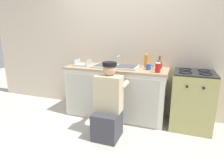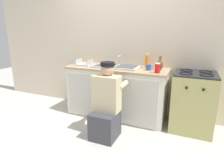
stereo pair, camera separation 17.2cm
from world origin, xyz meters
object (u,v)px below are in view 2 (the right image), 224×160
at_px(stove_range, 193,102).
at_px(vase_decorative, 160,65).
at_px(coffee_mug, 149,67).
at_px(plumber_person, 106,107).
at_px(dish_rack_tray, 84,64).
at_px(soda_cup_red, 157,68).
at_px(sink_double_basin, 117,66).
at_px(soap_bottle_orange, 147,61).

distance_m(stove_range, vase_decorative, 0.76).
bearing_deg(coffee_mug, plumber_person, -121.90).
bearing_deg(stove_range, coffee_mug, -178.31).
bearing_deg(dish_rack_tray, plumber_person, -41.94).
height_order(soda_cup_red, coffee_mug, soda_cup_red).
xyz_separation_m(plumber_person, coffee_mug, (0.44, 0.70, 0.49)).
bearing_deg(stove_range, soda_cup_red, -161.58).
height_order(plumber_person, coffee_mug, plumber_person).
bearing_deg(stove_range, plumber_person, -147.69).
distance_m(sink_double_basin, coffee_mug, 0.57).
bearing_deg(sink_double_basin, dish_rack_tray, -176.75).
bearing_deg(soap_bottle_orange, coffee_mug, -67.79).
distance_m(soap_bottle_orange, vase_decorative, 0.26).
relative_size(soda_cup_red, vase_decorative, 0.66).
bearing_deg(soap_bottle_orange, plumber_person, -112.65).
xyz_separation_m(stove_range, coffee_mug, (-0.71, -0.02, 0.49)).
bearing_deg(coffee_mug, stove_range, 1.69).
distance_m(dish_rack_tray, soap_bottle_orange, 1.15).
relative_size(stove_range, soda_cup_red, 6.13).
relative_size(stove_range, dish_rack_tray, 3.33).
xyz_separation_m(soap_bottle_orange, vase_decorative, (0.24, -0.11, -0.02)).
height_order(plumber_person, soda_cup_red, plumber_person).
bearing_deg(vase_decorative, soap_bottle_orange, 154.75).
xyz_separation_m(dish_rack_tray, soap_bottle_orange, (1.13, 0.19, 0.09)).
height_order(sink_double_basin, coffee_mug, sink_double_basin).
xyz_separation_m(stove_range, soda_cup_red, (-0.54, -0.18, 0.52)).
relative_size(sink_double_basin, dish_rack_tray, 2.86).
relative_size(soap_bottle_orange, vase_decorative, 1.09).
bearing_deg(plumber_person, soap_bottle_orange, 67.35).
bearing_deg(sink_double_basin, plumber_person, -79.62).
bearing_deg(stove_range, soap_bottle_orange, 168.81).
height_order(sink_double_basin, soap_bottle_orange, soap_bottle_orange).
height_order(plumber_person, vase_decorative, vase_decorative).
xyz_separation_m(stove_range, vase_decorative, (-0.54, 0.04, 0.53)).
xyz_separation_m(soda_cup_red, soap_bottle_orange, (-0.24, 0.33, 0.04)).
bearing_deg(soda_cup_red, plumber_person, -138.02).
relative_size(sink_double_basin, soda_cup_red, 5.26).
distance_m(plumber_person, vase_decorative, 1.11).
distance_m(sink_double_basin, vase_decorative, 0.74).
xyz_separation_m(coffee_mug, vase_decorative, (0.16, 0.06, 0.04)).
bearing_deg(plumber_person, sink_double_basin, 100.38).
relative_size(plumber_person, soap_bottle_orange, 4.42).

